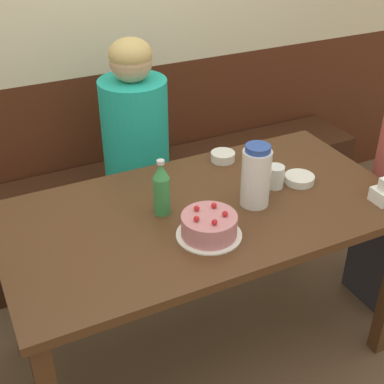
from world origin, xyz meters
name	(u,v)px	position (x,y,z in m)	size (l,w,h in m)	color
ground_plane	(202,347)	(0.00, 0.00, 0.00)	(12.00, 12.00, 0.00)	brown
back_wall	(104,10)	(0.00, 1.05, 1.25)	(4.80, 0.04, 2.50)	#4C2314
bench_seat	(133,211)	(0.00, 0.83, 0.23)	(2.67, 0.38, 0.47)	#381E11
dining_table	(204,228)	(0.00, 0.00, 0.65)	(1.50, 0.78, 0.75)	#4C2D19
birthday_cake	(209,226)	(-0.06, -0.16, 0.79)	(0.23, 0.23, 0.10)	white
water_pitcher	(256,176)	(0.19, -0.05, 0.86)	(0.11, 0.11, 0.24)	white
soju_bottle	(161,188)	(-0.15, 0.04, 0.85)	(0.06, 0.06, 0.22)	#388E4C
bowl_soup_white	(223,156)	(0.24, 0.30, 0.76)	(0.10, 0.10, 0.04)	white
bowl_rice_small	(299,179)	(0.43, 0.00, 0.76)	(0.12, 0.12, 0.03)	white
glass_water_tall	(275,177)	(0.32, 0.02, 0.79)	(0.07, 0.07, 0.09)	silver
person_grey_tee	(138,172)	(-0.02, 0.65, 0.57)	(0.31, 0.34, 1.22)	#33333D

